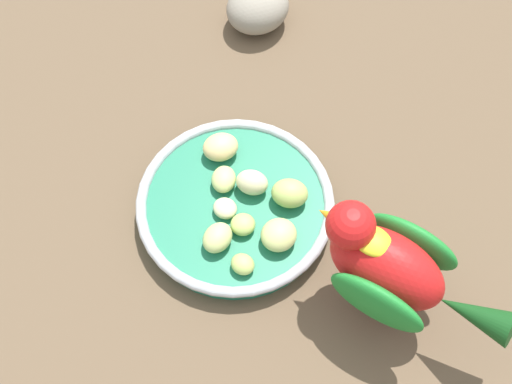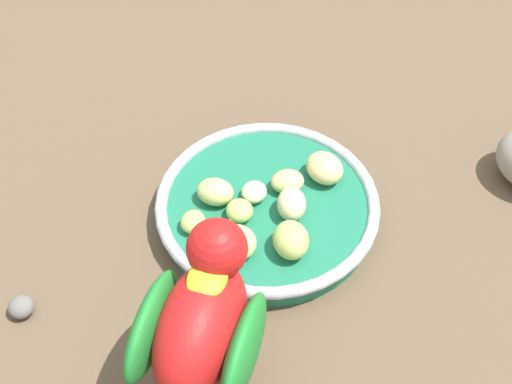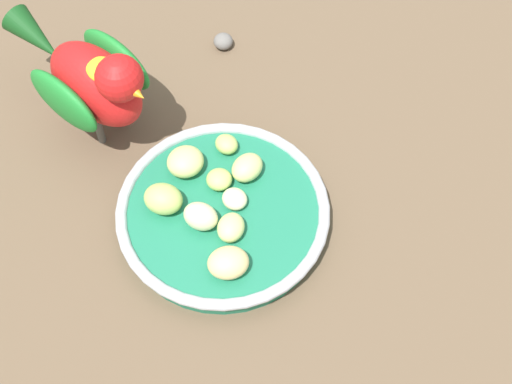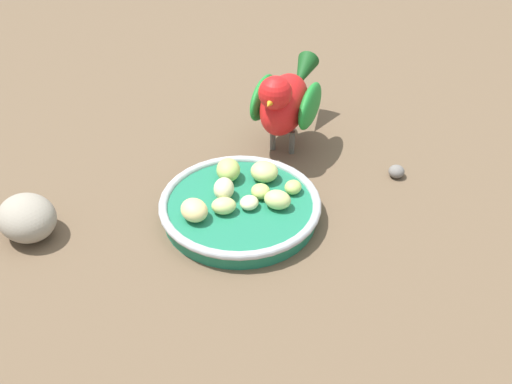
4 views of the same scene
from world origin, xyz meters
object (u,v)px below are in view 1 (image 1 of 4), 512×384
Objects in this scene: apple_piece_5 at (230,209)px; rock_large at (258,8)px; feeding_bowl at (236,207)px; apple_piece_4 at (279,235)px; apple_piece_6 at (243,264)px; apple_piece_8 at (244,224)px; apple_piece_1 at (224,179)px; apple_piece_3 at (252,183)px; apple_piece_0 at (290,193)px; parrot at (391,267)px; apple_piece_7 at (221,147)px; apple_piece_2 at (217,238)px.

apple_piece_5 is 0.32× the size of rock_large.
apple_piece_4 is (-0.06, -0.00, 0.02)m from feeding_bowl.
apple_piece_8 reaches higher than apple_piece_6.
apple_piece_3 reaches higher than apple_piece_1.
apple_piece_0 is 1.50× the size of apple_piece_5.
apple_piece_1 reaches higher than feeding_bowl.
feeding_bowl is at bearing -1.04° from parrot.
rock_large reaches higher than apple_piece_0.
apple_piece_3 is at bearing -84.05° from apple_piece_5.
apple_piece_0 is 1.02× the size of apple_piece_4.
rock_large reaches higher than apple_piece_6.
apple_piece_5 is 0.07m from apple_piece_7.
apple_piece_0 is 1.56× the size of apple_piece_6.
rock_large is (0.18, -0.21, 0.01)m from feeding_bowl.
apple_piece_3 is 1.34× the size of apple_piece_8.
apple_piece_1 is at bearing -21.34° from apple_piece_8.
rock_large is (0.15, -0.20, -0.01)m from apple_piece_1.
apple_piece_4 is 0.04m from apple_piece_8.
rock_large is (0.21, -0.16, -0.01)m from apple_piece_0.
parrot is at bearing -162.32° from apple_piece_4.
apple_piece_0 reaches higher than apple_piece_2.
apple_piece_7 is at bearing -28.91° from feeding_bowl.
apple_piece_2 is 0.03m from apple_piece_8.
apple_piece_4 is at bearing -166.62° from apple_piece_5.
parrot reaches higher than apple_piece_6.
apple_piece_8 is at bearing 124.94° from apple_piece_3.
apple_piece_2 is 0.07m from apple_piece_3.
parrot reaches higher than apple_piece_8.
apple_piece_8 is at bearing 5.72° from parrot.
apple_piece_6 is at bearing 148.25° from apple_piece_5.
apple_piece_5 is at bearing 147.37° from apple_piece_1.
apple_piece_8 is (-0.05, 0.02, -0.00)m from apple_piece_1.
apple_piece_5 reaches higher than feeding_bowl.
apple_piece_6 is 0.14m from apple_piece_7.
apple_piece_6 reaches higher than apple_piece_5.
apple_piece_7 reaches higher than apple_piece_6.
apple_piece_6 is (-0.05, 0.03, 0.00)m from apple_piece_5.
apple_piece_1 is 0.83× the size of apple_piece_4.
apple_piece_1 is (0.03, -0.01, 0.02)m from feeding_bowl.
apple_piece_7 is 0.10m from apple_piece_8.
apple_piece_6 is at bearing 178.84° from apple_piece_2.
apple_piece_0 is 0.49× the size of rock_large.
apple_piece_0 is 0.07m from apple_piece_1.
apple_piece_3 reaches higher than feeding_bowl.
apple_piece_1 reaches higher than apple_piece_6.
apple_piece_4 is 1.47× the size of apple_piece_5.
apple_piece_0 is at bearing -149.67° from apple_piece_1.
apple_piece_5 is at bearing 13.38° from apple_piece_4.
apple_piece_4 is at bearing -177.71° from feeding_bowl.
apple_piece_0 is 1.23× the size of apple_piece_1.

